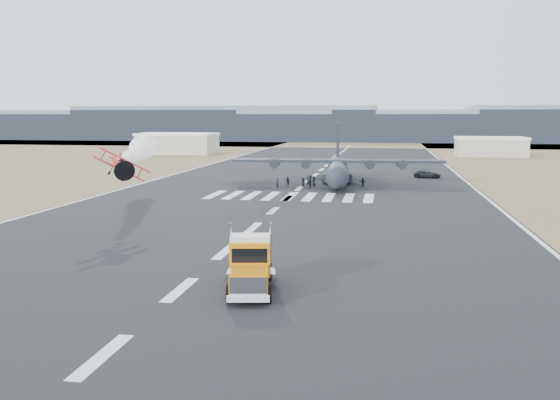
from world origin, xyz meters
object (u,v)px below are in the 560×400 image
(transport_aircraft, at_px, (337,168))
(support_vehicle, at_px, (427,174))
(crew_g, at_px, (308,181))
(hangar_left, at_px, (178,143))
(crew_e, at_px, (314,181))
(crew_h, at_px, (288,182))
(aerobatic_biplane, at_px, (120,165))
(crew_a, at_px, (277,183))
(hangar_right, at_px, (490,146))
(crew_d, at_px, (310,183))
(semi_truck, at_px, (250,263))
(crew_f, at_px, (363,182))
(crew_c, at_px, (311,180))
(crew_b, at_px, (303,183))

(transport_aircraft, height_order, support_vehicle, transport_aircraft)
(crew_g, bearing_deg, hangar_left, -28.32)
(transport_aircraft, relative_size, crew_e, 22.34)
(hangar_left, height_order, crew_h, hangar_left)
(hangar_left, bearing_deg, crew_g, -56.96)
(crew_g, bearing_deg, support_vehicle, -110.80)
(hangar_left, relative_size, support_vehicle, 4.56)
(transport_aircraft, bearing_deg, crew_g, -132.65)
(aerobatic_biplane, bearing_deg, crew_a, 57.33)
(hangar_left, xyz_separation_m, hangar_right, (98.00, 5.00, -0.40))
(crew_h, bearing_deg, support_vehicle, 37.80)
(hangar_right, bearing_deg, crew_d, -116.24)
(crew_a, xyz_separation_m, crew_e, (5.73, 5.15, 0.01))
(semi_truck, xyz_separation_m, crew_e, (-2.98, 63.95, -1.12))
(hangar_left, relative_size, crew_d, 13.26)
(transport_aircraft, bearing_deg, crew_f, -50.51)
(transport_aircraft, distance_m, crew_c, 5.93)
(crew_h, bearing_deg, crew_b, -13.38)
(crew_a, distance_m, crew_c, 8.20)
(transport_aircraft, bearing_deg, crew_a, -138.45)
(transport_aircraft, relative_size, crew_a, 22.49)
(semi_truck, bearing_deg, crew_g, 83.01)
(crew_e, bearing_deg, crew_c, 176.07)
(hangar_right, relative_size, semi_truck, 2.25)
(crew_a, xyz_separation_m, crew_c, (4.93, 6.55, 0.02))
(support_vehicle, xyz_separation_m, crew_b, (-22.25, -20.80, 0.13))
(support_vehicle, distance_m, crew_e, 26.97)
(crew_f, distance_m, crew_h, 13.06)
(crew_d, bearing_deg, support_vehicle, 156.50)
(crew_f, xyz_separation_m, crew_g, (-9.54, -0.94, 0.09))
(semi_truck, xyz_separation_m, crew_c, (-3.78, 65.36, -1.10))
(support_vehicle, bearing_deg, semi_truck, 172.97)
(crew_b, relative_size, crew_e, 1.03)
(support_vehicle, distance_m, crew_f, 21.40)
(semi_truck, relative_size, crew_a, 5.40)
(crew_d, bearing_deg, transport_aircraft, 177.03)
(crew_f, bearing_deg, crew_g, -136.97)
(crew_a, bearing_deg, crew_c, 136.53)
(hangar_right, height_order, crew_f, hangar_right)
(aerobatic_biplane, xyz_separation_m, crew_e, (15.78, 44.49, -6.28))
(aerobatic_biplane, xyz_separation_m, transport_aircraft, (19.55, 49.14, -4.31))
(crew_h, bearing_deg, crew_a, -126.33)
(crew_e, bearing_deg, hangar_left, -179.55)
(crew_b, distance_m, crew_h, 2.76)
(support_vehicle, xyz_separation_m, crew_d, (-20.91, -21.68, 0.18))
(support_vehicle, distance_m, crew_b, 30.46)
(crew_a, height_order, crew_h, crew_h)
(transport_aircraft, bearing_deg, crew_h, -140.61)
(crew_g, bearing_deg, crew_e, -97.13)
(crew_d, bearing_deg, crew_h, -89.30)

